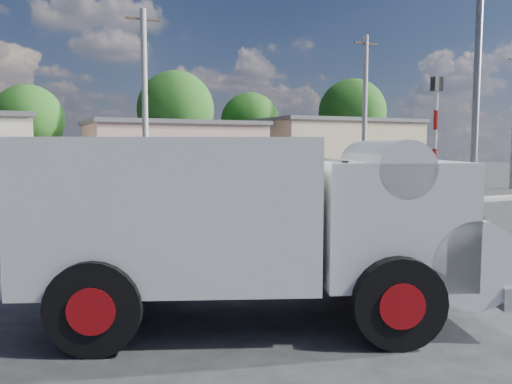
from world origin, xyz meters
name	(u,v)px	position (x,y,z in m)	size (l,w,h in m)	color
ground_plane	(371,267)	(0.00, 0.00, 0.00)	(120.00, 120.00, 0.00)	#242527
median	(229,216)	(0.00, 8.00, 0.08)	(40.00, 0.80, 0.16)	#99968E
truck	(261,220)	(-3.53, -1.85, 1.49)	(6.91, 4.65, 2.69)	black
bicycle	(456,237)	(2.38, -0.07, 0.48)	(0.63, 1.81, 0.95)	black
cyclist	(457,224)	(2.38, -0.07, 0.79)	(0.58, 0.38, 1.58)	silver
car_cream	(366,179)	(10.94, 14.23, 0.72)	(1.53, 4.38, 1.44)	white
car_red	(432,178)	(15.83, 14.20, 0.60)	(1.42, 3.54, 1.21)	#A01702
traffic_pole	(435,145)	(3.20, 1.50, 2.59)	(0.28, 0.18, 4.36)	red
streetlight	(473,54)	(4.14, 1.20, 4.96)	(2.34, 0.22, 9.00)	slate
building_row	(159,153)	(1.10, 22.00, 2.13)	(37.80, 7.30, 4.44)	beige
tree_row	(171,113)	(3.76, 28.45, 4.99)	(43.62, 7.43, 8.42)	#38281E
utility_poles	(261,112)	(3.25, 12.00, 4.07)	(35.40, 0.24, 8.00)	#99968E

